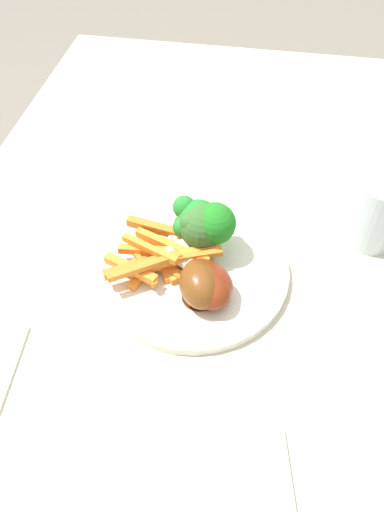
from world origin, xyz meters
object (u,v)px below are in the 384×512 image
(chicken_drumstick_extra, at_px, (204,281))
(chicken_drumstick_near, at_px, (206,280))
(broccoli_floret_back, at_px, (198,220))
(dining_table, at_px, (178,300))
(carrot_fries_pile, at_px, (160,258))
(water_glass, at_px, (376,212))
(chicken_drumstick_far, at_px, (199,283))
(dinner_plate, at_px, (192,269))
(broccoli_floret_middle, at_px, (200,224))
(broccoli_floret_front, at_px, (216,222))

(chicken_drumstick_extra, bearing_deg, chicken_drumstick_near, 140.48)
(broccoli_floret_back, bearing_deg, dining_table, -73.47)
(carrot_fries_pile, distance_m, water_glass, 0.29)
(dining_table, distance_m, chicken_drumstick_extra, 0.17)
(dining_table, bearing_deg, chicken_drumstick_far, 28.94)
(dining_table, relative_size, chicken_drumstick_near, 10.98)
(dinner_plate, xyz_separation_m, chicken_drumstick_near, (0.04, 0.02, 0.03))
(dining_table, relative_size, chicken_drumstick_far, 10.36)
(broccoli_floret_middle, xyz_separation_m, water_glass, (-0.07, 0.23, -0.00))
(broccoli_floret_back, distance_m, chicken_drumstick_far, 0.09)
(dining_table, bearing_deg, broccoli_floret_front, 94.59)
(chicken_drumstick_near, bearing_deg, water_glass, 123.75)
(broccoli_floret_front, distance_m, water_glass, 0.22)
(dinner_plate, bearing_deg, broccoli_floret_front, 148.41)
(dining_table, height_order, carrot_fries_pile, carrot_fries_pile)
(broccoli_floret_front, xyz_separation_m, broccoli_floret_middle, (0.00, -0.02, -0.01))
(broccoli_floret_middle, bearing_deg, chicken_drumstick_near, 14.57)
(water_glass, bearing_deg, chicken_drumstick_extra, -56.06)
(water_glass, bearing_deg, chicken_drumstick_near, -56.25)
(broccoli_floret_middle, xyz_separation_m, chicken_drumstick_near, (0.07, 0.02, -0.02))
(broccoli_floret_middle, height_order, broccoli_floret_back, broccoli_floret_middle)
(carrot_fries_pile, distance_m, chicken_drumstick_far, 0.07)
(dining_table, xyz_separation_m, water_glass, (-0.07, 0.26, 0.17))
(broccoli_floret_back, bearing_deg, chicken_drumstick_far, 10.29)
(carrot_fries_pile, bearing_deg, chicken_drumstick_near, 65.79)
(chicken_drumstick_far, height_order, chicken_drumstick_extra, chicken_drumstick_far)
(dining_table, xyz_separation_m, broccoli_floret_back, (-0.01, 0.03, 0.17))
(dinner_plate, height_order, carrot_fries_pile, carrot_fries_pile)
(chicken_drumstick_near, bearing_deg, dinner_plate, -147.01)
(carrot_fries_pile, relative_size, water_glass, 1.49)
(dinner_plate, relative_size, chicken_drumstick_far, 2.19)
(carrot_fries_pile, bearing_deg, chicken_drumstick_far, 56.97)
(dinner_plate, distance_m, chicken_drumstick_far, 0.06)
(dining_table, relative_size, water_glass, 11.97)
(broccoli_floret_back, distance_m, chicken_drumstick_near, 0.09)
(broccoli_floret_back, relative_size, chicken_drumstick_extra, 0.55)
(chicken_drumstick_near, height_order, water_glass, water_glass)
(broccoli_floret_middle, height_order, water_glass, water_glass)
(chicken_drumstick_near, xyz_separation_m, water_glass, (-0.14, 0.21, 0.02))
(dining_table, height_order, broccoli_floret_front, broccoli_floret_front)
(broccoli_floret_middle, xyz_separation_m, chicken_drumstick_far, (0.08, 0.01, -0.02))
(dining_table, relative_size, chicken_drumstick_extra, 9.43)
(broccoli_floret_back, height_order, water_glass, water_glass)
(broccoli_floret_front, height_order, broccoli_floret_middle, broccoli_floret_front)
(chicken_drumstick_extra, xyz_separation_m, water_glass, (-0.14, 0.21, 0.02))
(broccoli_floret_middle, distance_m, chicken_drumstick_far, 0.08)
(broccoli_floret_front, bearing_deg, dinner_plate, -31.59)
(broccoli_floret_front, bearing_deg, carrot_fries_pile, -54.00)
(dinner_plate, relative_size, chicken_drumstick_extra, 2.00)
(dining_table, bearing_deg, carrot_fries_pile, -16.30)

